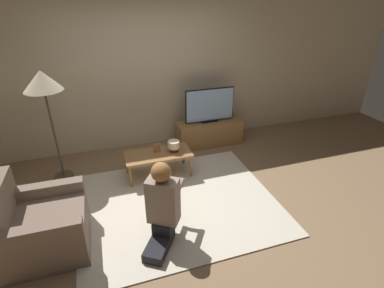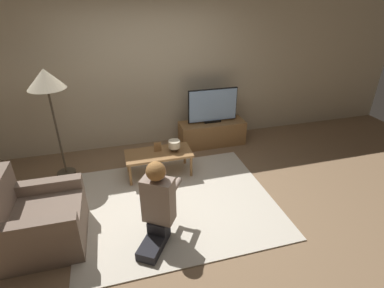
{
  "view_description": "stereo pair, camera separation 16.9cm",
  "coord_description": "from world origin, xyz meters",
  "px_view_note": "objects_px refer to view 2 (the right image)",
  "views": [
    {
      "loc": [
        -0.83,
        -3.13,
        2.58
      ],
      "look_at": [
        0.36,
        0.48,
        0.61
      ],
      "focal_mm": 28.0,
      "sensor_mm": 36.0,
      "label": 1
    },
    {
      "loc": [
        -0.67,
        -3.18,
        2.58
      ],
      "look_at": [
        0.36,
        0.48,
        0.61
      ],
      "focal_mm": 28.0,
      "sensor_mm": 36.0,
      "label": 2
    }
  ],
  "objects_px": {
    "coffee_table": "(159,155)",
    "armchair": "(38,223)",
    "tv": "(213,106)",
    "floor_lamp": "(46,83)",
    "person_kneeling": "(158,202)",
    "table_lamp": "(174,145)"
  },
  "relations": [
    {
      "from": "coffee_table",
      "to": "armchair",
      "type": "height_order",
      "value": "armchair"
    },
    {
      "from": "tv",
      "to": "floor_lamp",
      "type": "height_order",
      "value": "floor_lamp"
    },
    {
      "from": "tv",
      "to": "person_kneeling",
      "type": "height_order",
      "value": "tv"
    },
    {
      "from": "table_lamp",
      "to": "coffee_table",
      "type": "bearing_deg",
      "value": 177.77
    },
    {
      "from": "floor_lamp",
      "to": "armchair",
      "type": "bearing_deg",
      "value": -94.8
    },
    {
      "from": "person_kneeling",
      "to": "coffee_table",
      "type": "bearing_deg",
      "value": -67.13
    },
    {
      "from": "coffee_table",
      "to": "person_kneeling",
      "type": "bearing_deg",
      "value": -100.09
    },
    {
      "from": "tv",
      "to": "armchair",
      "type": "relative_size",
      "value": 1.01
    },
    {
      "from": "tv",
      "to": "armchair",
      "type": "xyz_separation_m",
      "value": [
        -2.65,
        -1.81,
        -0.46
      ]
    },
    {
      "from": "coffee_table",
      "to": "person_kneeling",
      "type": "distance_m",
      "value": 1.36
    },
    {
      "from": "coffee_table",
      "to": "armchair",
      "type": "distance_m",
      "value": 1.85
    },
    {
      "from": "person_kneeling",
      "to": "tv",
      "type": "bearing_deg",
      "value": -89.96
    },
    {
      "from": "person_kneeling",
      "to": "floor_lamp",
      "type": "bearing_deg",
      "value": -23.27
    },
    {
      "from": "coffee_table",
      "to": "floor_lamp",
      "type": "bearing_deg",
      "value": 163.48
    },
    {
      "from": "tv",
      "to": "armchair",
      "type": "height_order",
      "value": "tv"
    },
    {
      "from": "armchair",
      "to": "tv",
      "type": "bearing_deg",
      "value": -54.85
    },
    {
      "from": "coffee_table",
      "to": "table_lamp",
      "type": "relative_size",
      "value": 5.53
    },
    {
      "from": "armchair",
      "to": "person_kneeling",
      "type": "bearing_deg",
      "value": -101.86
    },
    {
      "from": "tv",
      "to": "floor_lamp",
      "type": "bearing_deg",
      "value": -172.02
    },
    {
      "from": "armchair",
      "to": "person_kneeling",
      "type": "relative_size",
      "value": 0.88
    },
    {
      "from": "coffee_table",
      "to": "floor_lamp",
      "type": "distance_m",
      "value": 1.83
    },
    {
      "from": "armchair",
      "to": "table_lamp",
      "type": "xyz_separation_m",
      "value": [
        1.77,
        1.03,
        0.2
      ]
    }
  ]
}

